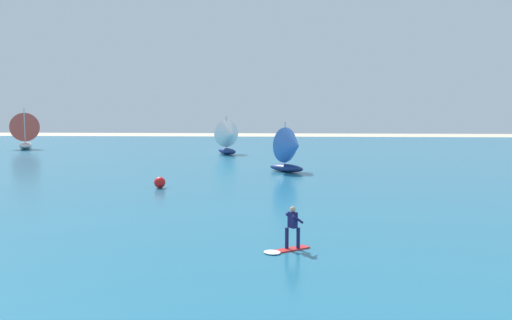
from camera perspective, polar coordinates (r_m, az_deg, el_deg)
The scene contains 6 objects.
ocean at distance 52.29m, azimuth 0.96°, elevation -0.42°, with size 160.00×90.00×0.10m, color #236B89.
kitesurfer at distance 21.21m, azimuth 3.36°, elevation -7.67°, with size 1.90×1.63×1.67m.
sailboat_near_shore at distance 76.42m, azimuth -22.60°, elevation 2.86°, with size 4.02×4.54×5.09m.
sailboat_mid_left at distance 61.89m, azimuth -2.79°, elevation 2.38°, with size 3.52×3.84×4.26m.
sailboat_mid_right at distance 45.32m, azimuth 3.61°, elevation 1.10°, with size 3.68×3.60×4.13m.
marker_buoy at distance 37.39m, azimuth -9.86°, elevation -2.29°, with size 0.75×0.75×0.75m, color red.
Camera 1 is at (1.82, -0.24, 5.59)m, focal length 38.93 mm.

